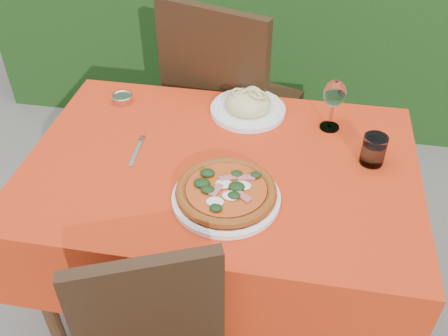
% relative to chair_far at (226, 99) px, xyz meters
% --- Properties ---
extents(ground, '(60.00, 60.00, 0.00)m').
position_rel_chair_far_xyz_m(ground, '(0.09, -0.61, -0.60)').
color(ground, '#605B57').
rests_on(ground, ground).
extents(dining_table, '(1.26, 0.86, 0.75)m').
position_rel_chair_far_xyz_m(dining_table, '(0.09, -0.61, -0.01)').
color(dining_table, '#422A15').
rests_on(dining_table, ground).
extents(chair_far, '(0.60, 0.60, 1.06)m').
position_rel_chair_far_xyz_m(chair_far, '(0.00, 0.00, 0.00)').
color(chair_far, black).
rests_on(chair_far, ground).
extents(pizza_plate, '(0.32, 0.32, 0.06)m').
position_rel_chair_far_xyz_m(pizza_plate, '(0.14, -0.78, 0.17)').
color(pizza_plate, white).
rests_on(pizza_plate, dining_table).
extents(pasta_plate, '(0.28, 0.28, 0.08)m').
position_rel_chair_far_xyz_m(pasta_plate, '(0.13, -0.31, 0.17)').
color(pasta_plate, white).
rests_on(pasta_plate, dining_table).
extents(water_glass, '(0.08, 0.08, 0.10)m').
position_rel_chair_far_xyz_m(water_glass, '(0.56, -0.53, 0.19)').
color(water_glass, silver).
rests_on(water_glass, dining_table).
extents(wine_glass, '(0.08, 0.08, 0.19)m').
position_rel_chair_far_xyz_m(wine_glass, '(0.43, -0.35, 0.28)').
color(wine_glass, silver).
rests_on(wine_glass, dining_table).
extents(fork, '(0.03, 0.18, 0.00)m').
position_rel_chair_far_xyz_m(fork, '(-0.19, -0.62, 0.15)').
color(fork, silver).
rests_on(fork, dining_table).
extents(steel_ramekin, '(0.07, 0.07, 0.03)m').
position_rel_chair_far_xyz_m(steel_ramekin, '(-0.34, -0.32, 0.16)').
color(steel_ramekin, silver).
rests_on(steel_ramekin, dining_table).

